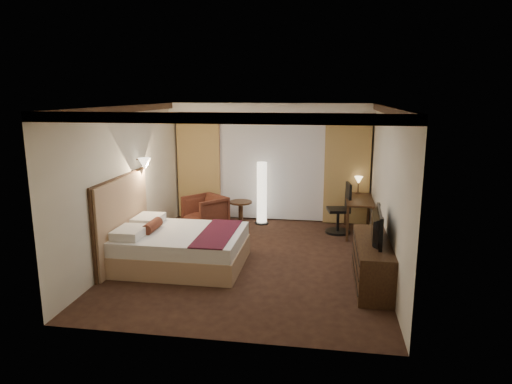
% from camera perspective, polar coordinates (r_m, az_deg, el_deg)
% --- Properties ---
extents(floor, '(4.50, 5.50, 0.01)m').
position_cam_1_polar(floor, '(8.23, -0.44, -8.44)').
color(floor, black).
rests_on(floor, ground).
extents(ceiling, '(4.50, 5.50, 0.01)m').
position_cam_1_polar(ceiling, '(7.70, -0.47, 10.71)').
color(ceiling, white).
rests_on(ceiling, back_wall).
extents(back_wall, '(4.50, 0.02, 2.70)m').
position_cam_1_polar(back_wall, '(10.54, 2.01, 3.74)').
color(back_wall, beige).
rests_on(back_wall, floor).
extents(left_wall, '(0.02, 5.50, 2.70)m').
position_cam_1_polar(left_wall, '(8.51, -15.58, 1.25)').
color(left_wall, beige).
rests_on(left_wall, floor).
extents(right_wall, '(0.02, 5.50, 2.70)m').
position_cam_1_polar(right_wall, '(7.81, 16.05, 0.27)').
color(right_wall, beige).
rests_on(right_wall, floor).
extents(crown_molding, '(4.50, 5.50, 0.12)m').
position_cam_1_polar(crown_molding, '(7.70, -0.47, 10.26)').
color(crown_molding, black).
rests_on(crown_molding, ceiling).
extents(soffit, '(4.50, 0.50, 0.20)m').
position_cam_1_polar(soffit, '(10.18, 1.88, 10.51)').
color(soffit, white).
rests_on(soffit, ceiling).
extents(curtain_sheer, '(2.48, 0.04, 2.45)m').
position_cam_1_polar(curtain_sheer, '(10.47, 1.95, 3.14)').
color(curtain_sheer, silver).
rests_on(curtain_sheer, back_wall).
extents(curtain_left_drape, '(1.00, 0.14, 2.45)m').
position_cam_1_polar(curtain_left_drape, '(10.75, -7.13, 3.29)').
color(curtain_left_drape, tan).
rests_on(curtain_left_drape, back_wall).
extents(curtain_right_drape, '(1.00, 0.14, 2.45)m').
position_cam_1_polar(curtain_right_drape, '(10.35, 11.30, 2.79)').
color(curtain_right_drape, tan).
rests_on(curtain_right_drape, back_wall).
extents(wall_sconce, '(0.24, 0.24, 0.24)m').
position_cam_1_polar(wall_sconce, '(8.73, -13.73, 3.43)').
color(wall_sconce, white).
rests_on(wall_sconce, left_wall).
extents(bed, '(2.08, 1.62, 0.61)m').
position_cam_1_polar(bed, '(7.98, -9.20, -6.94)').
color(bed, white).
rests_on(bed, floor).
extents(headboard, '(0.12, 1.92, 1.50)m').
position_cam_1_polar(headboard, '(8.23, -16.29, -3.45)').
color(headboard, tan).
rests_on(headboard, floor).
extents(armchair, '(1.06, 1.05, 0.79)m').
position_cam_1_polar(armchair, '(10.04, -6.38, -2.30)').
color(armchair, '#4B2316').
rests_on(armchair, floor).
extents(side_table, '(0.51, 0.51, 0.56)m').
position_cam_1_polar(side_table, '(10.20, -1.92, -2.69)').
color(side_table, black).
rests_on(side_table, floor).
extents(floor_lamp, '(0.30, 0.30, 1.43)m').
position_cam_1_polar(floor_lamp, '(10.24, 0.73, -0.13)').
color(floor_lamp, white).
rests_on(floor_lamp, floor).
extents(desk, '(0.55, 1.29, 0.75)m').
position_cam_1_polar(desk, '(9.87, 12.69, -2.93)').
color(desk, black).
rests_on(desk, floor).
extents(desk_lamp, '(0.18, 0.18, 0.34)m').
position_cam_1_polar(desk_lamp, '(10.22, 12.66, 0.74)').
color(desk_lamp, '#FFD899').
rests_on(desk_lamp, desk).
extents(office_chair, '(0.60, 0.60, 1.08)m').
position_cam_1_polar(office_chair, '(9.75, 10.25, -1.98)').
color(office_chair, black).
rests_on(office_chair, floor).
extents(dresser, '(0.50, 1.79, 0.70)m').
position_cam_1_polar(dresser, '(7.36, 14.30, -8.50)').
color(dresser, black).
rests_on(dresser, floor).
extents(television, '(0.64, 1.05, 0.13)m').
position_cam_1_polar(television, '(7.16, 14.33, -3.69)').
color(television, black).
rests_on(television, dresser).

